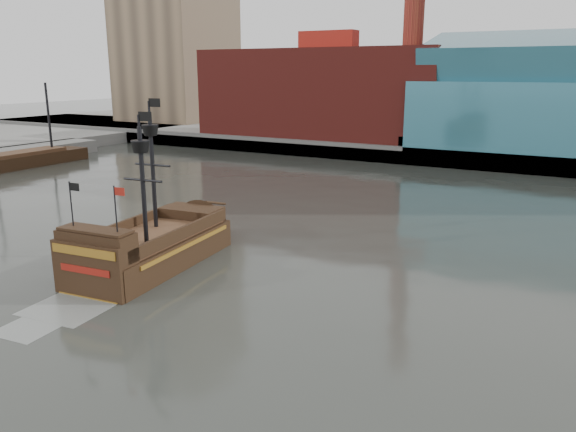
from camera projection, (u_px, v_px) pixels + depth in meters
The scene contains 6 objects.
ground at pixel (110, 347), 28.09m from camera, with size 400.00×400.00×0.00m, color #2A2D27.
promenade_far at pixel (477, 139), 105.71m from camera, with size 220.00×60.00×2.00m, color slate.
seawall at pixel (437, 158), 80.67m from camera, with size 220.00×1.00×2.60m, color #4C4C49.
skyline at pixel (514, 0), 91.08m from camera, with size 149.00×45.00×62.00m.
pirate_ship at pixel (151, 251), 39.46m from camera, with size 6.55×17.01×12.43m.
docked_vessel at pixel (25, 161), 81.09m from camera, with size 4.91×19.74×13.35m.
Camera 1 is at (20.20, -18.01, 13.39)m, focal length 35.00 mm.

